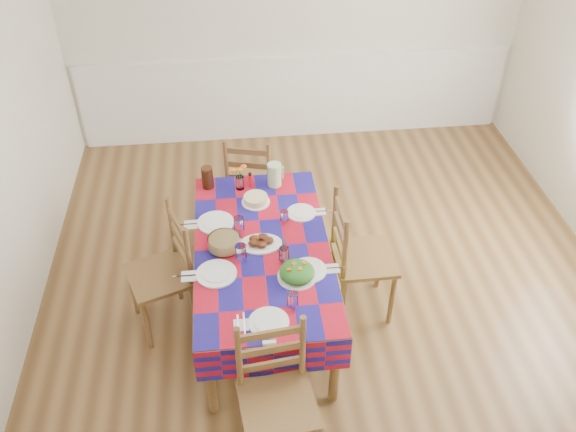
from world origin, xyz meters
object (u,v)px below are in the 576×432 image
object	(u,v)px
dining_table	(262,254)
chair_right	(358,258)
green_pitcher	(274,175)
chair_far	(252,181)
tea_pitcher	(207,178)
meat_platter	(260,242)
chair_left	(165,273)
chair_near	(277,398)

from	to	relation	value
dining_table	chair_right	distance (m)	0.69
green_pitcher	chair_far	world-z (taller)	chair_far
green_pitcher	chair_far	xyz separation A→B (m)	(-0.16, 0.37, -0.31)
dining_table	tea_pitcher	size ratio (longest dim) A/B	9.83
meat_platter	chair_far	bearing A→B (deg)	90.06
chair_right	chair_left	bearing A→B (deg)	88.77
chair_far	chair_left	distance (m)	1.27
dining_table	meat_platter	distance (m)	0.10
chair_near	chair_far	xyz separation A→B (m)	(-0.01, 2.18, -0.02)
dining_table	chair_left	size ratio (longest dim) A/B	1.79
meat_platter	chair_near	distance (m)	1.13
green_pitcher	tea_pitcher	distance (m)	0.52
meat_platter	tea_pitcher	xyz separation A→B (m)	(-0.35, 0.72, 0.07)
meat_platter	green_pitcher	size ratio (longest dim) A/B	1.58
green_pitcher	chair_near	xyz separation A→B (m)	(-0.16, -1.81, -0.29)
dining_table	chair_near	world-z (taller)	chair_near
chair_near	chair_left	bearing A→B (deg)	115.33
meat_platter	green_pitcher	bearing A→B (deg)	76.92
tea_pitcher	chair_right	size ratio (longest dim) A/B	0.17
chair_near	dining_table	bearing A→B (deg)	83.27
dining_table	green_pitcher	distance (m)	0.75
chair_near	chair_right	bearing A→B (deg)	51.16
dining_table	chair_near	distance (m)	1.10
dining_table	chair_left	distance (m)	0.70
chair_near	chair_far	distance (m)	2.18
green_pitcher	chair_far	distance (m)	0.51
meat_platter	dining_table	bearing A→B (deg)	-64.29
meat_platter	chair_far	world-z (taller)	chair_far
meat_platter	chair_near	size ratio (longest dim) A/B	0.31
chair_right	chair_far	bearing A→B (deg)	31.92
chair_left	chair_right	size ratio (longest dim) A/B	0.96
green_pitcher	chair_near	bearing A→B (deg)	-94.99
chair_far	chair_right	distance (m)	1.30
chair_near	meat_platter	bearing A→B (deg)	83.77
dining_table	chair_right	bearing A→B (deg)	-0.04
meat_platter	chair_left	bearing A→B (deg)	-179.60
dining_table	meat_platter	size ratio (longest dim) A/B	5.85
meat_platter	green_pitcher	xyz separation A→B (m)	(0.16, 0.70, 0.07)
tea_pitcher	chair_near	bearing A→B (deg)	-78.94
chair_left	chair_far	bearing A→B (deg)	127.89
tea_pitcher	chair_right	bearing A→B (deg)	-35.37
chair_near	chair_left	xyz separation A→B (m)	(-0.68, 1.10, 0.00)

